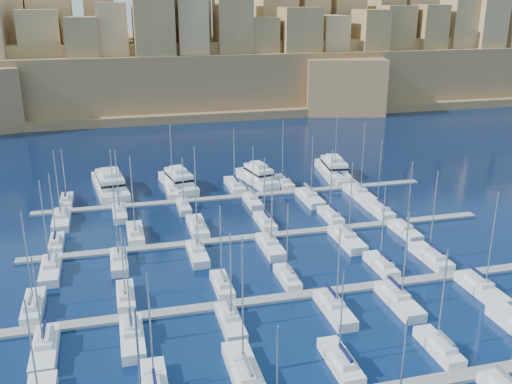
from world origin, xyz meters
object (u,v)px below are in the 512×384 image
object	(u,v)px
sailboat_4	(439,347)
motor_yacht_d	(333,169)
motor_yacht_b	(178,181)
motor_yacht_a	(110,184)
motor_yacht_c	(258,176)
sailboat_2	(244,372)

from	to	relation	value
sailboat_4	motor_yacht_d	world-z (taller)	sailboat_4
sailboat_4	motor_yacht_b	bearing A→B (deg)	107.61
motor_yacht_a	motor_yacht_c	world-z (taller)	same
motor_yacht_a	motor_yacht_b	xyz separation A→B (m)	(14.80, -1.71, 0.00)
sailboat_4	motor_yacht_c	world-z (taller)	sailboat_4
motor_yacht_d	motor_yacht_c	bearing A→B (deg)	-176.51
sailboat_2	motor_yacht_c	size ratio (longest dim) A/B	1.13
sailboat_4	motor_yacht_b	distance (m)	73.80
sailboat_4	motor_yacht_b	world-z (taller)	sailboat_4
sailboat_4	motor_yacht_a	world-z (taller)	sailboat_4
sailboat_4	motor_yacht_a	bearing A→B (deg)	117.26
motor_yacht_a	motor_yacht_c	xyz separation A→B (m)	(32.92, -2.49, 0.00)
motor_yacht_b	motor_yacht_c	distance (m)	18.13
motor_yacht_c	motor_yacht_a	bearing A→B (deg)	175.68
sailboat_4	motor_yacht_d	bearing A→B (deg)	78.19
sailboat_4	motor_yacht_b	xyz separation A→B (m)	(-22.32, 70.33, 0.99)
sailboat_2	motor_yacht_c	world-z (taller)	sailboat_2
motor_yacht_b	motor_yacht_d	xyz separation A→B (m)	(37.11, 0.38, 0.00)
motor_yacht_b	motor_yacht_c	xyz separation A→B (m)	(18.11, -0.78, 0.00)
sailboat_2	motor_yacht_c	distance (m)	71.12
motor_yacht_b	sailboat_4	bearing A→B (deg)	-72.39
sailboat_4	motor_yacht_a	distance (m)	81.05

